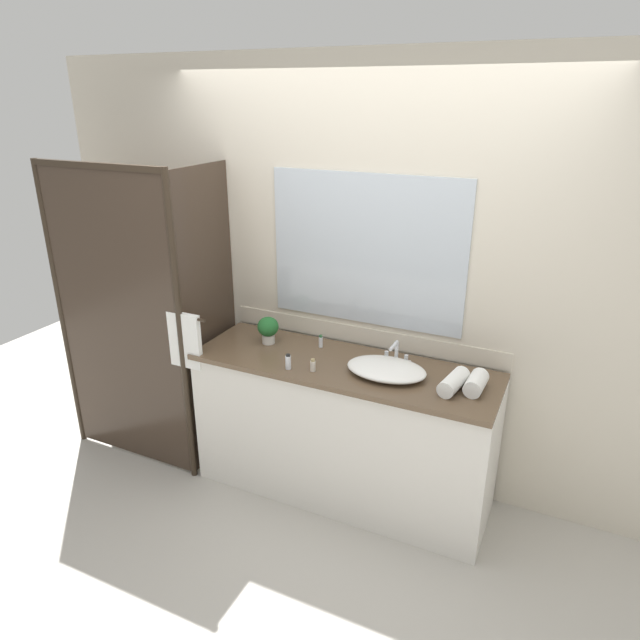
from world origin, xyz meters
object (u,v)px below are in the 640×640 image
object	(u,v)px
rolled_towel_middle	(454,382)
rolled_towel_near_edge	(476,383)
potted_plant	(268,328)
amenity_bottle_shampoo	(288,362)
sink_basin	(386,369)
amenity_bottle_body_wash	(313,365)
faucet	(396,356)
amenity_bottle_conditioner	(321,341)

from	to	relation	value
rolled_towel_middle	rolled_towel_near_edge	bearing A→B (deg)	16.59
rolled_towel_near_edge	rolled_towel_middle	bearing A→B (deg)	-163.41
potted_plant	amenity_bottle_shampoo	distance (m)	0.40
sink_basin	potted_plant	world-z (taller)	potted_plant
potted_plant	rolled_towel_near_edge	distance (m)	1.31
potted_plant	amenity_bottle_body_wash	size ratio (longest dim) A/B	2.30
potted_plant	sink_basin	bearing A→B (deg)	-6.67
amenity_bottle_body_wash	amenity_bottle_shampoo	bearing A→B (deg)	-165.52
faucet	amenity_bottle_shampoo	distance (m)	0.63
potted_plant	amenity_bottle_conditioner	world-z (taller)	potted_plant
faucet	amenity_bottle_conditioner	size ratio (longest dim) A/B	2.15
amenity_bottle_conditioner	rolled_towel_middle	xyz separation A→B (m)	(0.87, -0.20, 0.01)
sink_basin	amenity_bottle_body_wash	bearing A→B (deg)	-160.72
potted_plant	rolled_towel_near_edge	size ratio (longest dim) A/B	0.91
potted_plant	amenity_bottle_body_wash	world-z (taller)	potted_plant
amenity_bottle_shampoo	potted_plant	bearing A→B (deg)	136.89
amenity_bottle_shampoo	rolled_towel_near_edge	size ratio (longest dim) A/B	0.48
potted_plant	amenity_bottle_shampoo	xyz separation A→B (m)	(0.29, -0.27, -0.06)
amenity_bottle_body_wash	amenity_bottle_conditioner	bearing A→B (deg)	107.61
amenity_bottle_conditioner	potted_plant	bearing A→B (deg)	-165.31
faucet	amenity_bottle_shampoo	size ratio (longest dim) A/B	1.86
rolled_towel_near_edge	rolled_towel_middle	world-z (taller)	rolled_towel_near_edge
amenity_bottle_body_wash	rolled_towel_middle	size ratio (longest dim) A/B	0.31
potted_plant	amenity_bottle_shampoo	bearing A→B (deg)	-43.11
potted_plant	amenity_bottle_body_wash	xyz separation A→B (m)	(0.43, -0.23, -0.06)
amenity_bottle_body_wash	rolled_towel_near_edge	distance (m)	0.89
amenity_bottle_conditioner	rolled_towel_middle	bearing A→B (deg)	-12.65
faucet	rolled_towel_middle	size ratio (longest dim) A/B	0.71
potted_plant	amenity_bottle_body_wash	bearing A→B (deg)	-28.60
amenity_bottle_shampoo	rolled_towel_middle	bearing A→B (deg)	9.82
faucet	potted_plant	distance (m)	0.82
rolled_towel_near_edge	amenity_bottle_conditioner	bearing A→B (deg)	170.58
amenity_bottle_body_wash	faucet	bearing A→B (deg)	37.63
amenity_bottle_conditioner	faucet	bearing A→B (deg)	-1.87
sink_basin	rolled_towel_middle	size ratio (longest dim) A/B	1.90
sink_basin	amenity_bottle_body_wash	distance (m)	0.41
faucet	amenity_bottle_shampoo	world-z (taller)	faucet
potted_plant	rolled_towel_middle	world-z (taller)	potted_plant
faucet	rolled_towel_middle	xyz separation A→B (m)	(0.38, -0.18, -0.00)
amenity_bottle_body_wash	rolled_towel_near_edge	size ratio (longest dim) A/B	0.39
potted_plant	faucet	bearing A→B (deg)	4.84
amenity_bottle_shampoo	rolled_towel_near_edge	distance (m)	1.04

